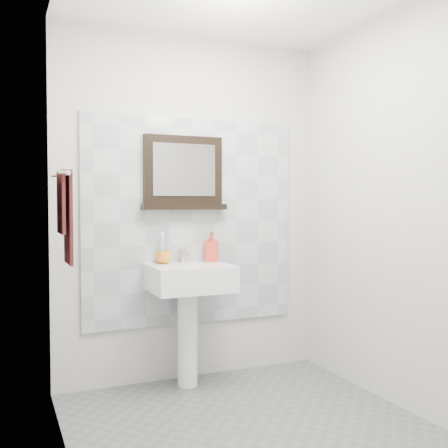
# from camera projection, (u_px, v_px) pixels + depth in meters

# --- Properties ---
(floor) EXTENTS (2.00, 2.20, 0.01)m
(floor) POSITION_uv_depth(u_px,v_px,m) (260.00, 436.00, 2.88)
(floor) COLOR #585A5D
(floor) RESTS_ON ground
(back_wall) EXTENTS (2.00, 0.01, 2.50)m
(back_wall) POSITION_uv_depth(u_px,v_px,m) (192.00, 208.00, 3.84)
(back_wall) COLOR #BCB9B2
(back_wall) RESTS_ON ground
(front_wall) EXTENTS (2.00, 0.01, 2.50)m
(front_wall) POSITION_uv_depth(u_px,v_px,m) (407.00, 212.00, 1.82)
(front_wall) COLOR #BCB9B2
(front_wall) RESTS_ON ground
(left_wall) EXTENTS (0.01, 2.20, 2.50)m
(left_wall) POSITION_uv_depth(u_px,v_px,m) (70.00, 210.00, 2.43)
(left_wall) COLOR #BCB9B2
(left_wall) RESTS_ON ground
(right_wall) EXTENTS (0.01, 2.20, 2.50)m
(right_wall) POSITION_uv_depth(u_px,v_px,m) (405.00, 209.00, 3.23)
(right_wall) COLOR #BCB9B2
(right_wall) RESTS_ON ground
(splashback) EXTENTS (1.60, 0.02, 1.50)m
(splashback) POSITION_uv_depth(u_px,v_px,m) (192.00, 221.00, 3.83)
(splashback) COLOR #A6AFB3
(splashback) RESTS_ON back_wall
(pedestal_sink) EXTENTS (0.55, 0.44, 0.96)m
(pedestal_sink) POSITION_uv_depth(u_px,v_px,m) (190.00, 291.00, 3.62)
(pedestal_sink) COLOR white
(pedestal_sink) RESTS_ON ground
(toothbrush_cup) EXTENTS (0.12, 0.12, 0.09)m
(toothbrush_cup) POSITION_uv_depth(u_px,v_px,m) (164.00, 257.00, 3.67)
(toothbrush_cup) COLOR orange
(toothbrush_cup) RESTS_ON pedestal_sink
(toothbrushes) EXTENTS (0.05, 0.04, 0.21)m
(toothbrushes) POSITION_uv_depth(u_px,v_px,m) (163.00, 246.00, 3.67)
(toothbrushes) COLOR white
(toothbrushes) RESTS_ON toothbrush_cup
(soap_dispenser) EXTENTS (0.12, 0.12, 0.21)m
(soap_dispenser) POSITION_uv_depth(u_px,v_px,m) (211.00, 247.00, 3.81)
(soap_dispenser) COLOR red
(soap_dispenser) RESTS_ON pedestal_sink
(framed_mirror) EXTENTS (0.62, 0.11, 0.53)m
(framed_mirror) POSITION_uv_depth(u_px,v_px,m) (183.00, 175.00, 3.76)
(framed_mirror) COLOR black
(framed_mirror) RESTS_ON back_wall
(towel_bar) EXTENTS (0.07, 0.40, 0.03)m
(towel_bar) POSITION_uv_depth(u_px,v_px,m) (64.00, 174.00, 3.08)
(towel_bar) COLOR silver
(towel_bar) RESTS_ON left_wall
(hand_towel) EXTENTS (0.06, 0.30, 0.55)m
(hand_towel) POSITION_uv_depth(u_px,v_px,m) (65.00, 210.00, 3.09)
(hand_towel) COLOR black
(hand_towel) RESTS_ON towel_bar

